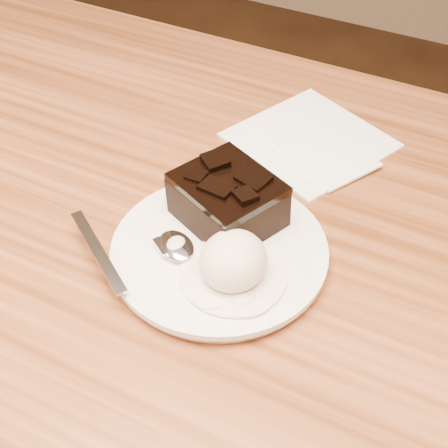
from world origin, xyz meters
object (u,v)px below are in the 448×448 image
at_px(brownie, 228,202).
at_px(dining_table, 158,414).
at_px(napkin, 310,139).
at_px(ice_cream_scoop, 233,261).
at_px(spoon, 176,247).
at_px(plate, 219,254).

bearing_deg(brownie, dining_table, -155.03).
relative_size(dining_table, napkin, 7.61).
xyz_separation_m(ice_cream_scoop, napkin, (-0.02, 0.25, -0.04)).
relative_size(dining_table, spoon, 6.76).
distance_m(dining_table, ice_cream_scoop, 0.43).
bearing_deg(plate, dining_table, -178.81).
xyz_separation_m(brownie, ice_cream_scoop, (0.04, -0.07, -0.00)).
height_order(plate, spoon, spoon).
bearing_deg(plate, ice_cream_scoop, -43.54).
height_order(dining_table, ice_cream_scoop, ice_cream_scoop).
distance_m(dining_table, spoon, 0.40).
xyz_separation_m(dining_table, ice_cream_scoop, (0.13, -0.02, 0.41)).
height_order(brownie, napkin, brownie).
relative_size(dining_table, brownie, 12.72).
distance_m(dining_table, napkin, 0.45).
bearing_deg(dining_table, brownie, 24.97).
bearing_deg(ice_cream_scoop, spoon, 176.11).
xyz_separation_m(dining_table, napkin, (0.11, 0.22, 0.38)).
bearing_deg(ice_cream_scoop, brownie, 120.67).
xyz_separation_m(dining_table, brownie, (0.09, 0.04, 0.41)).
distance_m(plate, napkin, 0.22).
height_order(brownie, ice_cream_scoop, ice_cream_scoop).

